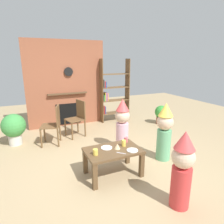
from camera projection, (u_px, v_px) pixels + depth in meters
ground_plane at (113, 162)px, 3.74m from camera, size 12.00×12.00×0.00m
brick_fireplace_feature at (66, 84)px, 5.60m from camera, size 2.20×0.28×2.40m
bookshelf at (113, 93)px, 6.05m from camera, size 0.90×0.28×1.90m
coffee_table at (113, 154)px, 3.25m from camera, size 0.90×0.57×0.46m
paper_cup_near_left at (124, 143)px, 3.33m from camera, size 0.07×0.07×0.11m
paper_cup_near_right at (95, 152)px, 3.03m from camera, size 0.08×0.08×0.09m
paper_cup_center at (126, 140)px, 3.51m from camera, size 0.07×0.07×0.09m
paper_plate_front at (107, 148)px, 3.28m from camera, size 0.19×0.19×0.01m
paper_plate_rear at (132, 150)px, 3.18m from camera, size 0.18×0.18×0.01m
birthday_cake_slice at (117, 146)px, 3.24m from camera, size 0.10×0.10×0.09m
table_fork at (121, 153)px, 3.09m from camera, size 0.12×0.12×0.01m
child_with_cone_hat at (182, 168)px, 2.49m from camera, size 0.29×0.29×1.06m
child_in_pink at (164, 130)px, 3.72m from camera, size 0.31×0.31×1.12m
child_by_the_chairs at (122, 123)px, 4.14m from camera, size 0.30×0.30×1.10m
dining_chair_left at (54, 123)px, 4.41m from camera, size 0.50×0.50×0.90m
dining_chair_middle at (78, 116)px, 4.93m from camera, size 0.49×0.49×0.90m
potted_plant_tall at (161, 114)px, 5.89m from camera, size 0.38×0.38×0.55m
potted_plant_short at (14, 127)px, 4.42m from camera, size 0.52×0.52×0.71m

